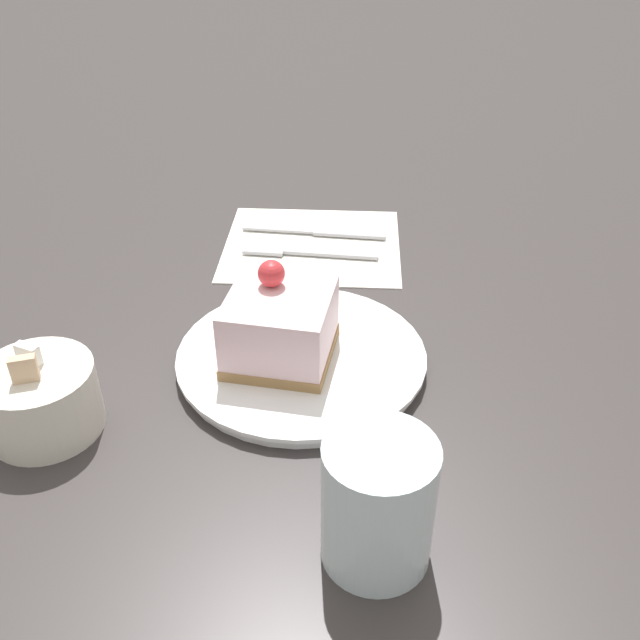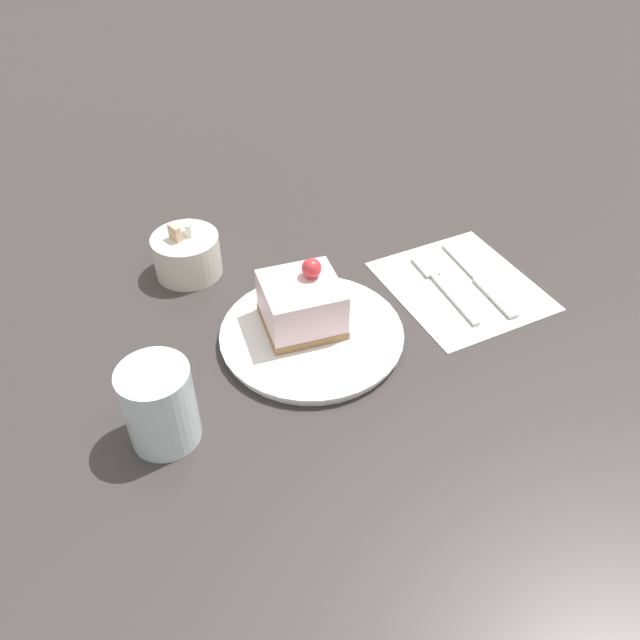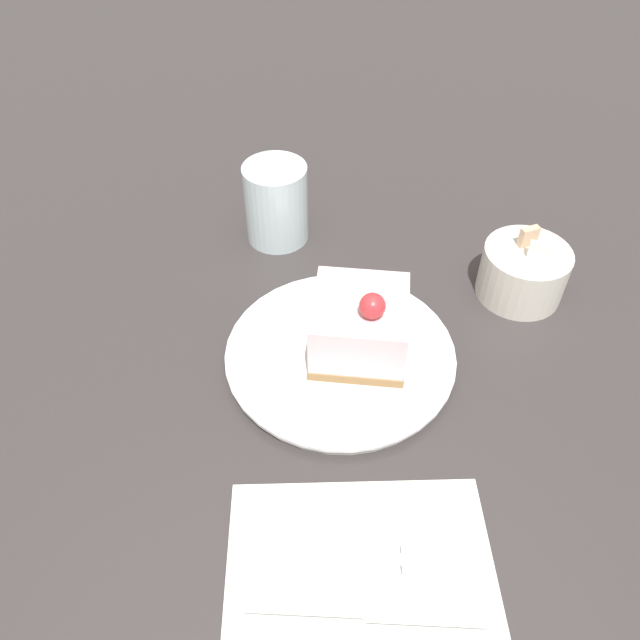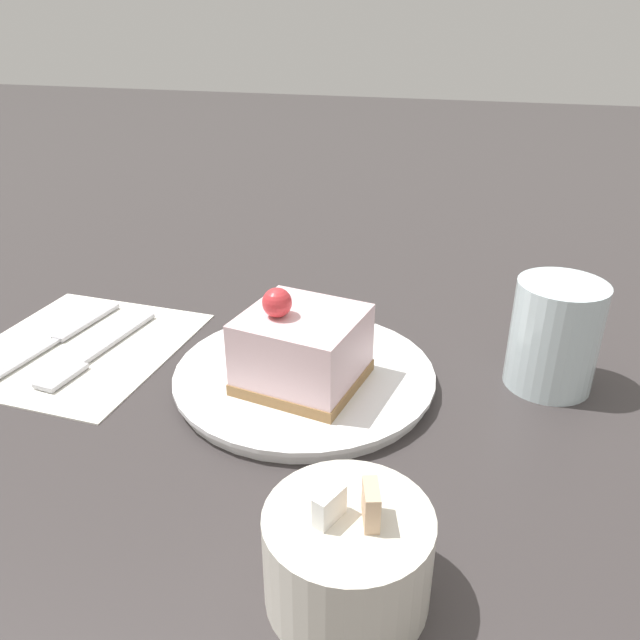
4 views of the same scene
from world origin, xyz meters
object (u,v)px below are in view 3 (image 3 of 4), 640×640
Objects in this scene: cake_slice at (359,325)px; fork at (379,559)px; drinking_glass at (276,203)px; knife at (342,630)px; plate at (340,355)px; sugar_bowl at (523,272)px.

fork is at bearing 8.57° from cake_slice.
drinking_glass is at bearing -163.86° from fork.
drinking_glass reaches higher than fork.
knife is 1.83× the size of drinking_glass.
plate is at bearing -170.18° from fork.
plate reaches higher than knife.
cake_slice reaches higher than sugar_bowl.
drinking_glass reaches higher than plate.
knife is 0.41m from sugar_bowl.
cake_slice reaches higher than fork.
fork is 0.90× the size of knife.
knife is (0.05, -0.03, 0.00)m from fork.
fork is 0.06m from knife.
cake_slice is 0.22m from drinking_glass.
knife is at bearing 1.60° from cake_slice.
sugar_bowl is (-0.09, 0.21, 0.02)m from plate.
plate is 0.22m from drinking_glass.
drinking_glass is (-0.20, -0.08, 0.00)m from cake_slice.
cake_slice reaches higher than knife.
cake_slice is 0.68× the size of fork.
drinking_glass is (-0.12, -0.27, 0.02)m from sugar_bowl.
fork is 0.35m from sugar_bowl.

